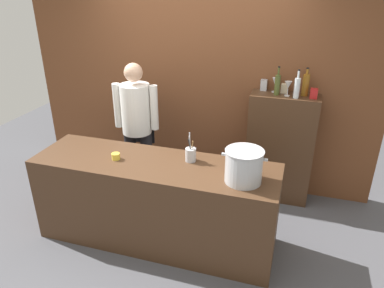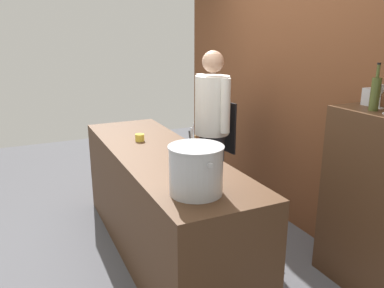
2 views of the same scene
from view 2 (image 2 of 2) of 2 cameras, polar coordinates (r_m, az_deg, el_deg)
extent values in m
plane|color=#4C4C51|center=(3.51, -4.43, -15.35)|extent=(8.00, 8.00, 0.00)
cube|color=brown|center=(3.72, 15.98, 10.48)|extent=(4.40, 0.10, 3.00)
cube|color=#472D1C|center=(3.29, -4.61, -8.67)|extent=(2.39, 0.70, 0.90)
cube|color=#472D1C|center=(3.03, 25.31, -8.20)|extent=(0.76, 0.32, 1.32)
cylinder|color=black|center=(3.96, 3.67, -4.69)|extent=(0.14, 0.14, 0.84)
cylinder|color=black|center=(4.12, 2.07, -3.85)|extent=(0.14, 0.14, 0.84)
cylinder|color=white|center=(3.85, 3.00, 5.69)|extent=(0.34, 0.34, 0.58)
cube|color=black|center=(4.00, 5.08, 2.54)|extent=(0.30, 0.05, 0.52)
cylinder|color=white|center=(3.67, 4.96, 5.58)|extent=(0.09, 0.09, 0.52)
cylinder|color=white|center=(4.03, 1.22, 6.59)|extent=(0.09, 0.09, 0.52)
sphere|color=tan|center=(3.80, 3.10, 12.00)|extent=(0.21, 0.21, 0.21)
cylinder|color=#B7BABF|center=(2.29, 0.58, -3.93)|extent=(0.32, 0.32, 0.29)
cylinder|color=#B7BABF|center=(2.25, 0.59, -0.40)|extent=(0.33, 0.33, 0.01)
cube|color=#B7BABF|center=(2.42, -1.23, -0.57)|extent=(0.04, 0.02, 0.02)
cube|color=#B7BABF|center=(2.11, 2.67, -3.09)|extent=(0.04, 0.02, 0.02)
cylinder|color=#B7BABF|center=(2.88, 0.01, -1.34)|extent=(0.10, 0.10, 0.13)
cylinder|color=#B7BABF|center=(2.86, -0.10, 0.42)|extent=(0.04, 0.06, 0.27)
cylinder|color=olive|center=(2.87, 0.42, -0.41)|extent=(0.03, 0.02, 0.18)
cylinder|color=#B7BABF|center=(2.86, -0.12, 0.09)|extent=(0.03, 0.02, 0.24)
cylinder|color=#262626|center=(2.85, -0.17, -0.17)|extent=(0.05, 0.02, 0.21)
cylinder|color=yellow|center=(3.46, -7.69, 0.95)|extent=(0.08, 0.08, 0.06)
cylinder|color=#475123|center=(2.87, 25.31, 6.62)|extent=(0.06, 0.06, 0.22)
cylinder|color=#475123|center=(2.85, 25.69, 9.63)|extent=(0.02, 0.02, 0.08)
cylinder|color=black|center=(2.84, 25.80, 10.59)|extent=(0.02, 0.02, 0.01)
cylinder|color=silver|center=(2.97, 25.77, 4.76)|extent=(0.06, 0.06, 0.01)
cylinder|color=silver|center=(2.97, 25.86, 5.52)|extent=(0.01, 0.01, 0.07)
cone|color=silver|center=(2.96, 26.05, 7.04)|extent=(0.07, 0.07, 0.09)
cube|color=#B2B2B7|center=(3.07, 24.56, 6.34)|extent=(0.07, 0.07, 0.12)
camera|label=1|loc=(2.46, -78.71, 19.80)|focal=33.66mm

